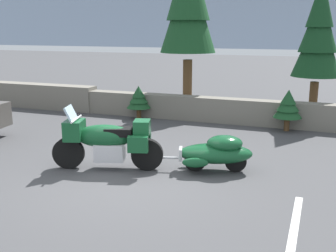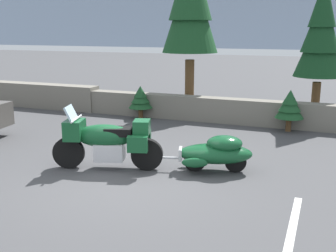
{
  "view_description": "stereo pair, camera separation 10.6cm",
  "coord_description": "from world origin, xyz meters",
  "views": [
    {
      "loc": [
        3.49,
        -6.7,
        2.84
      ],
      "look_at": [
        0.51,
        1.18,
        0.85
      ],
      "focal_mm": 43.78,
      "sensor_mm": 36.0,
      "label": 1
    },
    {
      "loc": [
        3.59,
        -6.66,
        2.84
      ],
      "look_at": [
        0.51,
        1.18,
        0.85
      ],
      "focal_mm": 43.78,
      "sensor_mm": 36.0,
      "label": 2
    }
  ],
  "objects": [
    {
      "name": "pine_sapling_farther",
      "position": [
        -2.04,
        5.23,
        0.67
      ],
      "size": [
        0.78,
        0.78,
        1.07
      ],
      "color": "brown",
      "rests_on": "ground"
    },
    {
      "name": "stone_guard_wall",
      "position": [
        -0.5,
        5.66,
        0.42
      ],
      "size": [
        24.0,
        0.64,
        0.89
      ],
      "color": "slate",
      "rests_on": "ground"
    },
    {
      "name": "ground_plane",
      "position": [
        0.0,
        0.0,
        0.0
      ],
      "size": [
        80.0,
        80.0,
        0.0
      ],
      "primitive_type": "plane",
      "color": "#424244"
    },
    {
      "name": "car_shaped_trailer",
      "position": [
        1.58,
        1.11,
        0.41
      ],
      "size": [
        2.21,
        1.12,
        0.76
      ],
      "color": "black",
      "rests_on": "ground"
    },
    {
      "name": "parking_stripe_marker",
      "position": [
        3.28,
        -1.5,
        0.0
      ],
      "size": [
        0.12,
        3.6,
        0.01
      ],
      "primitive_type": "cube",
      "color": "silver",
      "rests_on": "ground"
    },
    {
      "name": "distant_ridgeline",
      "position": [
        0.0,
        95.66,
        8.0
      ],
      "size": [
        240.0,
        80.0,
        16.0
      ],
      "primitive_type": "cube",
      "color": "#8C9EB7",
      "rests_on": "ground"
    },
    {
      "name": "pine_tree_secondary",
      "position": [
        3.27,
        6.62,
        2.76
      ],
      "size": [
        1.47,
        1.47,
        4.42
      ],
      "color": "brown",
      "rests_on": "ground"
    },
    {
      "name": "pine_sapling_near",
      "position": [
        2.63,
        5.2,
        0.75
      ],
      "size": [
        0.81,
        0.81,
        1.19
      ],
      "color": "brown",
      "rests_on": "ground"
    },
    {
      "name": "touring_motorcycle",
      "position": [
        -0.56,
        0.45,
        0.62
      ],
      "size": [
        2.25,
        1.15,
        1.33
      ],
      "color": "black",
      "rests_on": "ground"
    }
  ]
}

